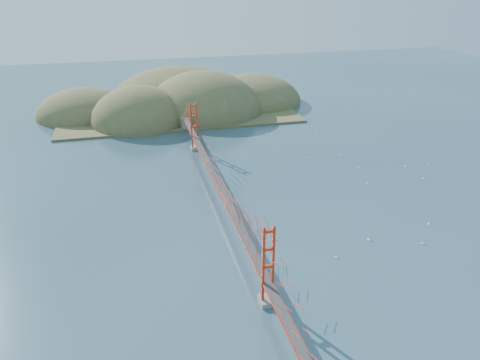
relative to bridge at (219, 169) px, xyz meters
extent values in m
plane|color=#2D4A5B|center=(0.00, -0.18, -7.01)|extent=(320.00, 320.00, 0.00)
cube|color=gray|center=(0.00, -30.18, -6.66)|extent=(2.00, 2.40, 0.70)
cube|color=gray|center=(0.00, 29.82, -6.66)|extent=(2.00, 2.40, 0.70)
cube|color=#AC2413|center=(0.00, -0.18, -3.71)|extent=(1.40, 92.00, 0.16)
cube|color=#AC2413|center=(0.00, -0.18, -3.91)|extent=(1.33, 92.00, 0.24)
cube|color=#38383A|center=(0.00, -0.18, -3.61)|extent=(1.19, 92.00, 0.03)
cube|color=gray|center=(0.00, 45.82, -5.36)|extent=(2.20, 2.60, 3.30)
cube|color=brown|center=(0.00, 63.82, -6.76)|extent=(70.00, 40.00, 0.60)
ellipsoid|color=brown|center=(-12.00, 55.82, -7.01)|extent=(28.00, 28.00, 21.00)
ellipsoid|color=brown|center=(8.00, 61.82, -7.01)|extent=(36.00, 36.00, 25.00)
ellipsoid|color=brown|center=(26.00, 69.82, -7.01)|extent=(32.00, 32.00, 18.00)
ellipsoid|color=brown|center=(-28.00, 67.82, -7.01)|extent=(28.00, 28.00, 16.00)
ellipsoid|color=brown|center=(2.00, 77.82, -7.01)|extent=(44.00, 44.00, 22.00)
cube|color=white|center=(34.44, 35.07, -6.96)|extent=(0.49, 0.16, 0.09)
cylinder|color=white|center=(34.44, 35.07, -6.69)|extent=(0.01, 0.01, 0.53)
cube|color=white|center=(31.13, 0.76, -6.94)|extent=(0.59, 0.53, 0.11)
cylinder|color=white|center=(31.13, 0.76, -6.61)|extent=(0.02, 0.02, 0.66)
cube|color=white|center=(41.48, 16.51, -6.96)|extent=(0.43, 0.47, 0.09)
cylinder|color=white|center=(41.48, 16.51, -6.69)|extent=(0.01, 0.01, 0.52)
cube|color=white|center=(33.23, 17.06, -6.95)|extent=(0.37, 0.56, 0.10)
cylinder|color=white|center=(33.23, 17.06, -6.66)|extent=(0.02, 0.02, 0.59)
cube|color=white|center=(33.61, -16.97, -6.95)|extent=(0.27, 0.59, 0.10)
cylinder|color=white|center=(33.61, -16.97, -6.64)|extent=(0.02, 0.02, 0.62)
cube|color=white|center=(20.69, 36.58, -6.96)|extent=(0.50, 0.21, 0.09)
cylinder|color=white|center=(20.69, 36.58, -6.69)|extent=(0.01, 0.01, 0.53)
cube|color=white|center=(33.76, 9.31, -6.95)|extent=(0.18, 0.55, 0.10)
cylinder|color=white|center=(33.76, 9.31, -6.65)|extent=(0.02, 0.02, 0.60)
cube|color=white|center=(20.88, -19.14, -6.94)|extent=(0.27, 0.63, 0.11)
cylinder|color=white|center=(20.88, -19.14, -6.61)|extent=(0.02, 0.02, 0.66)
cube|color=white|center=(43.90, 6.83, -6.94)|extent=(0.64, 0.35, 0.11)
cylinder|color=white|center=(43.90, 6.83, -6.61)|extent=(0.02, 0.02, 0.67)
cube|color=white|center=(26.08, 20.51, -6.95)|extent=(0.52, 0.34, 0.09)
cylinder|color=white|center=(26.08, 20.51, -6.69)|extent=(0.01, 0.01, 0.54)
cube|color=white|center=(13.55, -22.58, -6.96)|extent=(0.48, 0.43, 0.09)
cylinder|color=white|center=(13.55, -22.58, -6.69)|extent=(0.01, 0.01, 0.53)
cube|color=white|center=(49.96, 7.11, -6.95)|extent=(0.41, 0.51, 0.09)
cylinder|color=white|center=(49.96, 7.11, -6.68)|extent=(0.01, 0.01, 0.55)
cube|color=white|center=(28.75, -22.34, -6.95)|extent=(0.56, 0.38, 0.10)
cylinder|color=white|center=(28.75, -22.34, -6.66)|extent=(0.02, 0.02, 0.59)
cube|color=white|center=(8.90, 24.53, -6.95)|extent=(0.46, 0.46, 0.09)
cylinder|color=white|center=(8.90, 24.53, -6.69)|extent=(0.01, 0.01, 0.54)
cube|color=white|center=(44.15, 0.38, -6.95)|extent=(0.35, 0.57, 0.10)
cylinder|color=white|center=(44.15, 0.38, -6.65)|extent=(0.02, 0.02, 0.59)
camera|label=1|loc=(-15.73, -77.83, 33.61)|focal=35.00mm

